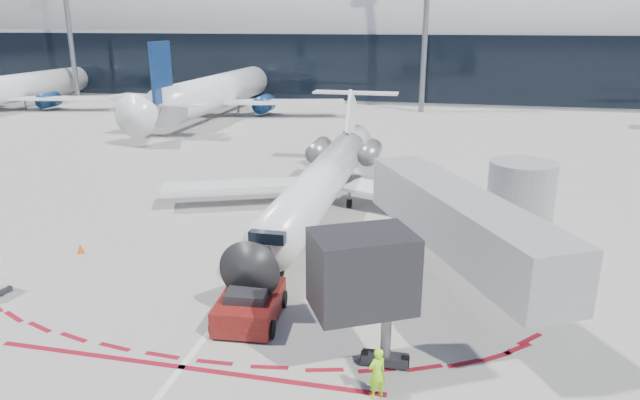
# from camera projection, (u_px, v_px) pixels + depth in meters

# --- Properties ---
(ground) EXTENTS (260.00, 260.00, 0.00)m
(ground) POSITION_uv_depth(u_px,v_px,m) (278.00, 244.00, 30.12)
(ground) COLOR gray
(ground) RESTS_ON ground
(apron_centerline) EXTENTS (0.25, 40.00, 0.01)m
(apron_centerline) POSITION_uv_depth(u_px,v_px,m) (288.00, 231.00, 31.98)
(apron_centerline) COLOR silver
(apron_centerline) RESTS_ON ground
(apron_stop_bar) EXTENTS (14.00, 0.25, 0.01)m
(apron_stop_bar) POSITION_uv_depth(u_px,v_px,m) (182.00, 367.00, 19.41)
(apron_stop_bar) COLOR maroon
(apron_stop_bar) RESTS_ON ground
(terminal_building) EXTENTS (150.00, 24.15, 24.00)m
(terminal_building) POSITION_uv_depth(u_px,v_px,m) (397.00, 39.00, 88.04)
(terminal_building) COLOR gray
(terminal_building) RESTS_ON ground
(jet_bridge) EXTENTS (10.03, 15.20, 4.90)m
(jet_bridge) POSITION_uv_depth(u_px,v_px,m) (476.00, 223.00, 24.38)
(jet_bridge) COLOR gray
(jet_bridge) RESTS_ON ground
(light_mast_west) EXTENTS (0.70, 0.70, 25.00)m
(light_mast_west) POSITION_uv_depth(u_px,v_px,m) (67.00, 12.00, 80.37)
(light_mast_west) COLOR slate
(light_mast_west) RESTS_ON ground
(light_mast_centre) EXTENTS (0.70, 0.70, 25.00)m
(light_mast_centre) POSITION_uv_depth(u_px,v_px,m) (426.00, 10.00, 70.01)
(light_mast_centre) COLOR slate
(light_mast_centre) RESTS_ON ground
(regional_jet) EXTENTS (21.00, 25.90, 6.49)m
(regional_jet) POSITION_uv_depth(u_px,v_px,m) (324.00, 178.00, 34.44)
(regional_jet) COLOR silver
(regional_jet) RESTS_ON ground
(pushback_tug) EXTENTS (2.67, 5.71, 1.46)m
(pushback_tug) POSITION_uv_depth(u_px,v_px,m) (250.00, 305.00, 22.29)
(pushback_tug) COLOR #580C0D
(pushback_tug) RESTS_ON ground
(ramp_worker) EXTENTS (0.74, 0.72, 1.72)m
(ramp_worker) POSITION_uv_depth(u_px,v_px,m) (377.00, 373.00, 17.63)
(ramp_worker) COLOR #A0FF1A
(ramp_worker) RESTS_ON ground
(safety_cone_left) EXTENTS (0.36, 0.36, 0.50)m
(safety_cone_left) POSITION_uv_depth(u_px,v_px,m) (80.00, 248.00, 28.88)
(safety_cone_left) COLOR #EF4D05
(safety_cone_left) RESTS_ON ground
(bg_airliner_0) EXTENTS (32.53, 34.45, 10.52)m
(bg_airliner_0) POSITION_uv_depth(u_px,v_px,m) (11.00, 69.00, 74.94)
(bg_airliner_0) COLOR silver
(bg_airliner_0) RESTS_ON ground
(bg_airliner_1) EXTENTS (36.24, 38.38, 11.73)m
(bg_airliner_1) POSITION_uv_depth(u_px,v_px,m) (221.00, 67.00, 70.38)
(bg_airliner_1) COLOR silver
(bg_airliner_1) RESTS_ON ground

